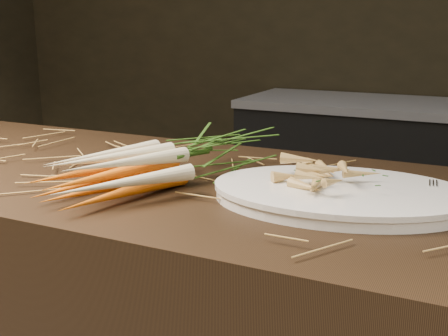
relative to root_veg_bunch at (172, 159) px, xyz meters
name	(u,v)px	position (x,y,z in m)	size (l,w,h in m)	color
back_counter	(420,187)	(0.28, 1.92, -0.53)	(1.82, 0.62, 0.84)	black
straw_bedding	(174,173)	(-0.02, 0.04, -0.04)	(1.40, 0.60, 0.02)	#A67E3F
root_veg_bunch	(172,159)	(0.00, 0.00, 0.00)	(0.32, 0.55, 0.10)	#CC4B0C
serving_platter	(340,196)	(0.35, 0.02, -0.04)	(0.46, 0.31, 0.02)	white
roasted_veg_heap	(341,176)	(0.35, 0.02, 0.00)	(0.23, 0.16, 0.05)	#AA8345
serving_fork	(438,199)	(0.51, 0.03, -0.02)	(0.02, 0.17, 0.00)	silver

